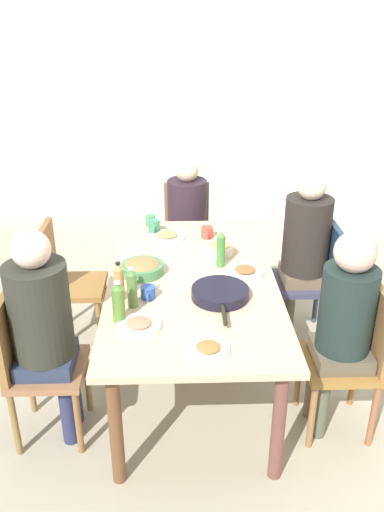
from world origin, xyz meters
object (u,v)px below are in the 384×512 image
person_3 (344,317)px  serving_pan (220,293)px  plate_3 (208,349)px  bottle_3 (118,302)px  plate_1 (245,271)px  bottle_2 (221,249)px  bowl_1 (219,248)px  cup_3 (150,221)px  dining_table (192,289)px  chair_1 (314,274)px  bottle_1 (119,282)px  chair_3 (355,352)px  plate_2 (167,236)px  cup_2 (148,293)px  plate_0 (139,325)px  person_0 (43,320)px  person_1 (305,243)px  person_2 (187,213)px  chair_2 (187,230)px  chair_0 (32,359)px  chair_4 (64,278)px  cup_1 (207,232)px  bottle_0 (132,288)px  bowl_0 (142,268)px  cup_0 (154,226)px

person_3 → serving_pan: (-0.22, -0.64, 0.03)m
plate_3 → bottle_3: 0.55m
plate_1 → serving_pan: serving_pan is taller
bottle_2 → bowl_1: bearing=178.7°
cup_3 → dining_table: bearing=18.4°
chair_1 → bottle_1: bottle_1 is taller
chair_3 → plate_2: (-1.09, -1.04, 0.25)m
chair_1 → cup_2: 1.37m
person_3 → plate_0: person_3 is taller
bowl_1 → person_0: bearing=-50.6°
person_1 → person_2: bearing=-133.5°
person_3 → bowl_1: bearing=-143.3°
person_3 → plate_3: (0.28, -0.74, 0.02)m
person_1 → bottle_3: bearing=-52.1°
chair_2 → bowl_1: 1.03m
chair_0 → person_1: 1.94m
dining_table → person_3: size_ratio=1.52×
chair_3 → plate_3: chair_3 is taller
chair_0 → plate_1: bearing=113.3°
person_0 → plate_0: person_0 is taller
person_3 → bottle_3: (-0.01, -1.19, 0.11)m
dining_table → chair_4: size_ratio=2.08×
bottle_1 → plate_2: bearing=163.4°
chair_0 → cup_1: (-1.08, 1.01, 0.27)m
dining_table → bottle_2: 0.31m
chair_0 → plate_3: size_ratio=4.28×
chair_1 → bottle_3: bottle_3 is taller
bottle_0 → cup_2: bearing=136.9°
plate_3 → cup_2: (-0.52, -0.31, 0.02)m
chair_3 → cup_1: (-1.08, -0.76, 0.27)m
chair_3 → cup_2: size_ratio=7.54×
cup_1 → bottle_1: size_ratio=0.51×
cup_2 → bottle_2: (-0.39, 0.44, 0.08)m
bowl_1 → bottle_0: (0.66, -0.53, 0.07)m
chair_3 → cup_3: chair_3 is taller
person_2 → cup_2: (1.46, -0.26, 0.08)m
bowl_0 → bottle_1: 0.34m
chair_3 → bottle_1: (-0.23, -1.30, 0.34)m
bottle_2 → person_2: bearing=-170.1°
chair_4 → plate_1: size_ratio=3.85×
plate_1 → bottle_0: (0.37, -0.67, 0.10)m
bowl_0 → dining_table: bearing=76.5°
plate_0 → cup_3: (-1.38, 0.01, 0.03)m
dining_table → person_3: 0.93m
plate_3 → cup_0: cup_0 is taller
bottle_0 → bowl_0: bearing=175.2°
bowl_1 → chair_0: bearing=-53.0°
bottle_1 → bottle_3: size_ratio=1.00×
plate_2 → cup_1: (0.00, 0.29, 0.03)m
person_3 → cup_0: (-1.19, -1.05, 0.05)m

